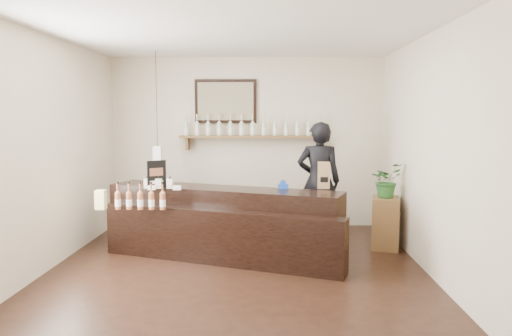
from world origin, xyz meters
name	(u,v)px	position (x,y,z in m)	size (l,w,h in m)	color
ground	(237,270)	(0.00, 0.00, 0.00)	(5.00, 5.00, 0.00)	black
room_shell	(236,128)	(0.00, 0.00, 1.70)	(5.00, 5.00, 5.00)	beige
back_wall_decor	(238,121)	(-0.14, 2.37, 1.75)	(2.66, 0.96, 1.69)	brown
counter	(221,225)	(-0.24, 0.58, 0.42)	(3.20, 1.90, 1.05)	black
promo_sign	(157,174)	(-1.10, 0.67, 1.08)	(0.22, 0.17, 0.36)	black
paper_bag	(324,175)	(1.10, 0.69, 1.07)	(0.17, 0.13, 0.35)	#926946
tape_dispenser	(283,185)	(0.57, 0.65, 0.94)	(0.14, 0.05, 0.11)	#1946B3
side_cabinet	(385,223)	(2.00, 1.07, 0.36)	(0.45, 0.56, 0.72)	brown
potted_plant	(386,180)	(2.00, 1.07, 0.96)	(0.43, 0.37, 0.48)	#286026
shopkeeper	(319,173)	(1.11, 1.55, 0.99)	(0.72, 0.47, 1.98)	black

